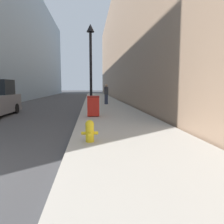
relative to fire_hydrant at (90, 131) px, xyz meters
The scene contains 6 objects.
sidewalk_right 15.78m from the fire_hydrant, 85.08° to the left, with size 3.89×60.00×0.16m.
building_right_stone 26.46m from the fire_hydrant, 68.39° to the left, with size 12.00×60.00×15.03m.
fire_hydrant is the anchor object (origin of this frame).
trash_bin 5.47m from the fire_hydrant, 88.13° to the left, with size 0.63×0.71×1.08m.
lamppost 8.63m from the fire_hydrant, 89.41° to the left, with size 0.49×0.49×5.45m.
pedestrian_on_sidewalk 13.52m from the fire_hydrant, 83.83° to the left, with size 0.36×0.23×1.78m.
Camera 1 is at (3.88, -3.83, 1.72)m, focal length 35.00 mm.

